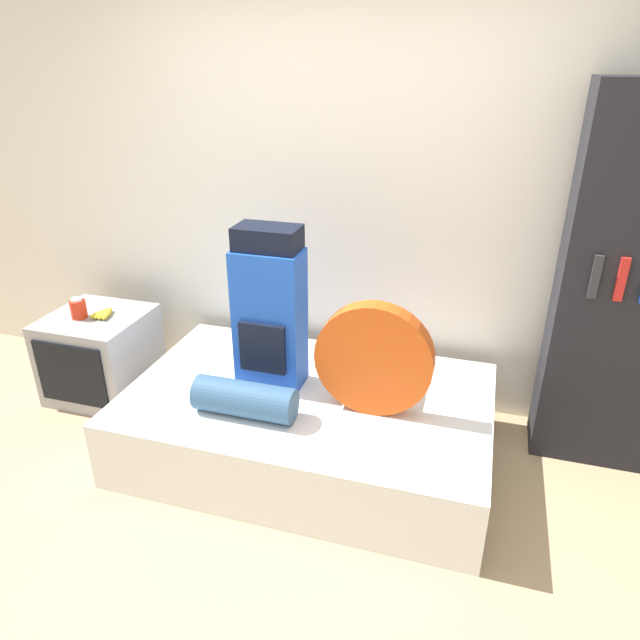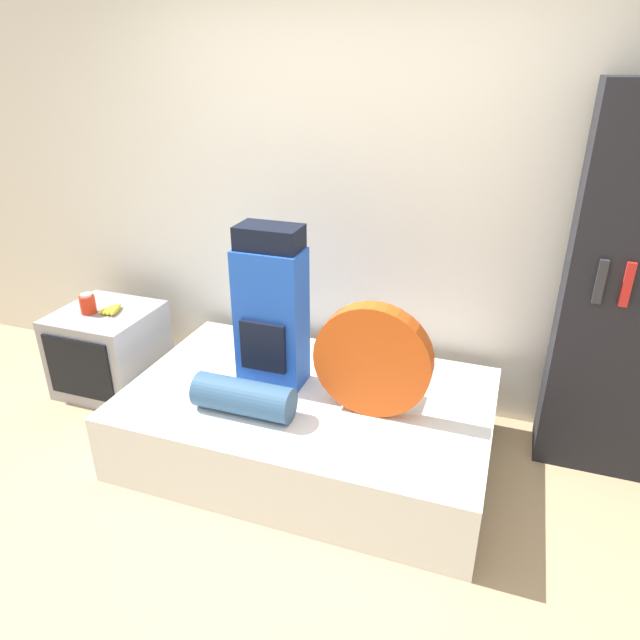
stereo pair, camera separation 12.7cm
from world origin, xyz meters
TOP-DOWN VIEW (x-y plane):
  - ground_plane at (0.00, 0.00)m, footprint 16.00×16.00m
  - wall_back at (0.00, 1.63)m, footprint 8.00×0.05m
  - bed at (-0.03, 0.88)m, footprint 1.97×1.25m
  - backpack at (-0.26, 0.94)m, footprint 0.36×0.25m
  - tent_bag at (0.34, 0.82)m, footprint 0.60×0.11m
  - sleeping_roll at (-0.28, 0.59)m, footprint 0.53×0.19m
  - television at (-1.54, 1.10)m, footprint 0.60×0.60m
  - canister at (-1.61, 1.05)m, footprint 0.10×0.10m
  - banana_bunch at (-1.48, 1.12)m, footprint 0.13×0.17m

SIDE VIEW (x-z plane):
  - ground_plane at x=0.00m, z-range 0.00..0.00m
  - bed at x=-0.03m, z-range 0.00..0.40m
  - television at x=-1.54m, z-range 0.00..0.57m
  - sleeping_roll at x=-0.28m, z-range 0.40..0.58m
  - banana_bunch at x=-1.48m, z-range 0.57..0.60m
  - canister at x=-1.61m, z-range 0.56..0.69m
  - tent_bag at x=0.34m, z-range 0.40..1.00m
  - backpack at x=-0.26m, z-range 0.38..1.28m
  - wall_back at x=0.00m, z-range 0.00..2.60m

